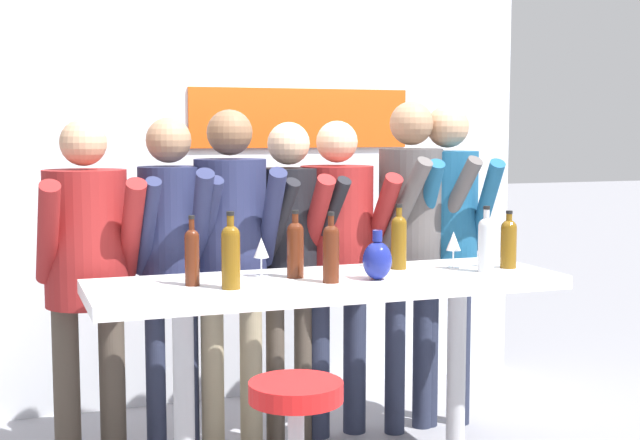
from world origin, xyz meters
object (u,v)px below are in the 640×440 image
Objects in this scene: wine_bottle_2 at (331,250)px; wine_bottle_5 at (509,241)px; person_far_right at (447,227)px; wine_bottle_4 at (295,247)px; person_far_left at (87,257)px; wine_bottle_3 at (486,242)px; wine_glass_0 at (261,249)px; person_left at (171,246)px; person_center_left at (231,243)px; wine_bottle_6 at (231,253)px; wine_bottle_1 at (399,239)px; person_center_right at (338,244)px; person_right at (412,227)px; person_center at (290,243)px; decorative_vase at (377,260)px; tasting_table at (328,311)px; wine_bottle_0 at (192,254)px; wine_glass_1 at (453,242)px.

wine_bottle_5 is (0.94, 0.09, -0.01)m from wine_bottle_2.
wine_bottle_4 is at bearing -142.47° from person_far_right.
person_far_left is 5.47× the size of wine_bottle_3.
person_left is at bearing 123.08° from wine_glass_0.
person_left is 0.30m from person_center_left.
wine_bottle_6 is 0.33m from wine_glass_0.
person_center_left is 1.25m from wine_bottle_3.
wine_bottle_2 is (-0.44, -0.25, -0.00)m from wine_bottle_1.
person_center_right is 0.94× the size of person_right.
wine_bottle_2 is (-0.06, -0.76, 0.06)m from person_center.
person_far_right reaches higher than decorative_vase.
person_center_left is 0.85m from decorative_vase.
wine_bottle_4 is (-0.88, 0.15, -0.00)m from wine_bottle_3.
person_far_left reaches higher than wine_glass_0.
person_right reaches higher than decorative_vase.
person_far_left is 1.48m from wine_bottle_1.
wine_bottle_0 is at bearing 179.39° from tasting_table.
wine_bottle_6 is at bearing -128.77° from wine_glass_0.
decorative_vase is at bearing -28.80° from wine_glass_0.
wine_bottle_5 is 1.25× the size of decorative_vase.
wine_bottle_6 is at bearing -171.25° from wine_glass_1.
wine_bottle_1 is at bearing 16.63° from tasting_table.
wine_bottle_3 is at bearing -58.69° from wine_glass_1.
person_center_right is at bearing -5.45° from person_center.
person_center is 5.60× the size of wine_bottle_0.
wine_bottle_2 is 1.40× the size of decorative_vase.
person_center_right is 0.79m from decorative_vase.
wine_bottle_0 is (-0.32, -0.58, 0.03)m from person_center_left.
person_center_left is at bearing 169.50° from person_right.
person_far_left is 0.88m from wine_bottle_6.
person_center is at bearing 136.80° from wine_glass_1.
wine_glass_1 is at bearing -105.93° from person_right.
tasting_table is 1.26× the size of person_center.
person_center is 5.43× the size of wine_bottle_3.
wine_bottle_2 is (0.58, -0.13, 0.01)m from wine_bottle_0.
person_far_right reaches higher than wine_bottle_6.
wine_bottle_3 is (0.45, -0.76, 0.08)m from person_center_right.
wine_glass_1 is at bearing -61.45° from person_center_right.
wine_bottle_2 is 0.23m from decorative_vase.
decorative_vase is (0.19, -0.12, 0.24)m from tasting_table.
wine_bottle_3 is at bearing -4.48° from wine_bottle_0.
person_center_left reaches higher than wine_bottle_3.
wine_bottle_4 is at bearing 159.24° from tasting_table.
person_center_right reaches higher than wine_bottle_4.
wine_glass_0 reaches higher than tasting_table.
wine_glass_0 is (0.34, 0.12, -0.01)m from wine_bottle_0.
tasting_table is at bearing 172.38° from wine_bottle_3.
person_far_left reaches higher than wine_bottle_5.
wine_bottle_0 is 0.97× the size of wine_bottle_3.
tasting_table is 7.07× the size of wine_bottle_0.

